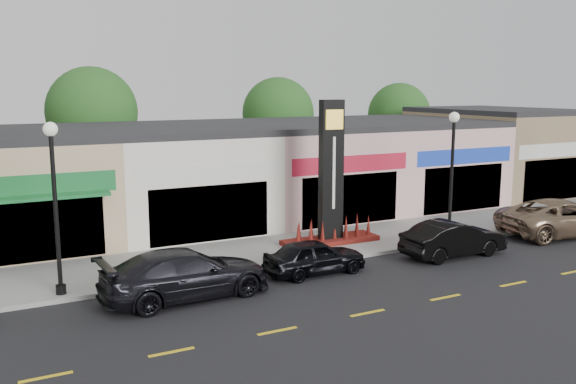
% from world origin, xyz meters
% --- Properties ---
extents(ground, '(120.00, 120.00, 0.00)m').
position_xyz_m(ground, '(0.00, 0.00, 0.00)').
color(ground, black).
rests_on(ground, ground).
extents(sidewalk, '(52.00, 4.30, 0.15)m').
position_xyz_m(sidewalk, '(0.00, 4.35, 0.07)').
color(sidewalk, gray).
rests_on(sidewalk, ground).
extents(curb, '(52.00, 0.20, 0.15)m').
position_xyz_m(curb, '(0.00, 2.10, 0.07)').
color(curb, gray).
rests_on(curb, ground).
extents(shop_beige, '(7.00, 10.85, 4.80)m').
position_xyz_m(shop_beige, '(-8.50, 11.46, 2.40)').
color(shop_beige, tan).
rests_on(shop_beige, ground).
extents(shop_cream, '(7.00, 10.01, 4.80)m').
position_xyz_m(shop_cream, '(-1.50, 11.47, 2.40)').
color(shop_cream, white).
rests_on(shop_cream, ground).
extents(shop_pink_w, '(7.00, 10.01, 4.80)m').
position_xyz_m(shop_pink_w, '(5.50, 11.47, 2.40)').
color(shop_pink_w, '#D3A4A1').
rests_on(shop_pink_w, ground).
extents(shop_pink_e, '(7.00, 10.01, 4.80)m').
position_xyz_m(shop_pink_e, '(12.50, 11.47, 2.40)').
color(shop_pink_e, '#D3A4A1').
rests_on(shop_pink_e, ground).
extents(shop_tan, '(7.00, 10.01, 5.30)m').
position_xyz_m(shop_tan, '(19.50, 11.48, 2.65)').
color(shop_tan, '#7E6449').
rests_on(shop_tan, ground).
extents(tree_rear_west, '(5.20, 5.20, 7.83)m').
position_xyz_m(tree_rear_west, '(-4.00, 19.50, 5.22)').
color(tree_rear_west, '#382619').
rests_on(tree_rear_west, ground).
extents(tree_rear_mid, '(4.80, 4.80, 7.29)m').
position_xyz_m(tree_rear_mid, '(8.00, 19.50, 4.88)').
color(tree_rear_mid, '#382619').
rests_on(tree_rear_mid, ground).
extents(tree_rear_east, '(4.60, 4.60, 6.94)m').
position_xyz_m(tree_rear_east, '(18.00, 19.50, 4.63)').
color(tree_rear_east, '#382619').
rests_on(tree_rear_east, ground).
extents(lamp_west_near, '(0.44, 0.44, 5.47)m').
position_xyz_m(lamp_west_near, '(-8.00, 2.50, 3.48)').
color(lamp_west_near, black).
rests_on(lamp_west_near, sidewalk).
extents(lamp_east_near, '(0.44, 0.44, 5.47)m').
position_xyz_m(lamp_east_near, '(8.00, 2.50, 3.48)').
color(lamp_east_near, black).
rests_on(lamp_east_near, sidewalk).
extents(pylon_sign, '(4.20, 1.30, 6.00)m').
position_xyz_m(pylon_sign, '(3.00, 4.20, 2.27)').
color(pylon_sign, '#54130E').
rests_on(pylon_sign, sidewalk).
extents(car_dark_sedan, '(2.61, 5.61, 1.59)m').
position_xyz_m(car_dark_sedan, '(-4.42, 0.74, 0.79)').
color(car_dark_sedan, black).
rests_on(car_dark_sedan, ground).
extents(car_black_sedan, '(1.56, 3.78, 1.28)m').
position_xyz_m(car_black_sedan, '(0.49, 1.10, 0.64)').
color(car_black_sedan, black).
rests_on(car_black_sedan, ground).
extents(car_black_conv, '(1.52, 4.35, 1.43)m').
position_xyz_m(car_black_conv, '(6.54, 0.62, 0.72)').
color(car_black_conv, black).
rests_on(car_black_conv, ground).
extents(car_gold_suv, '(3.64, 6.31, 1.66)m').
position_xyz_m(car_gold_suv, '(13.36, 1.04, 0.83)').
color(car_gold_suv, '#886E56').
rests_on(car_gold_suv, ground).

